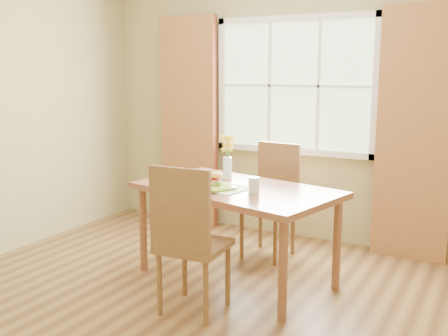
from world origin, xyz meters
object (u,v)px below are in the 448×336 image
dining_table (236,197)px  croissant_sandwich (214,179)px  water_glass (254,186)px  flower_vase (228,151)px  chair_far (273,194)px  chair_near (188,235)px

dining_table → croissant_sandwich: croissant_sandwich is taller
water_glass → flower_vase: flower_vase is taller
chair_far → flower_vase: size_ratio=2.66×
chair_far → water_glass: 0.91m
chair_near → water_glass: size_ratio=8.45×
dining_table → flower_vase: 0.44m
dining_table → croissant_sandwich: size_ratio=10.41×
croissant_sandwich → chair_near: bearing=-67.0°
water_glass → flower_vase: size_ratio=0.33×
dining_table → water_glass: 0.29m
chair_near → chair_far: chair_near is taller
dining_table → chair_near: chair_near is taller
chair_near → flower_vase: size_ratio=2.75×
dining_table → chair_near: 0.72m
chair_near → chair_far: (0.00, 1.42, -0.02)m
chair_far → flower_vase: bearing=-108.5°
chair_far → croissant_sandwich: bearing=-94.9°
chair_near → chair_far: size_ratio=1.04×
water_glass → flower_vase: (-0.42, 0.37, 0.18)m
chair_far → croissant_sandwich: (-0.14, -0.81, 0.28)m
chair_far → flower_vase: (-0.21, -0.47, 0.44)m
croissant_sandwich → flower_vase: size_ratio=0.43×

